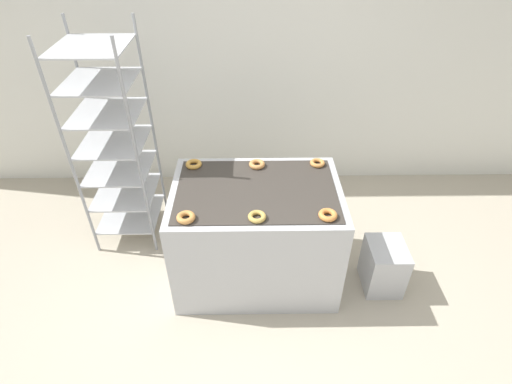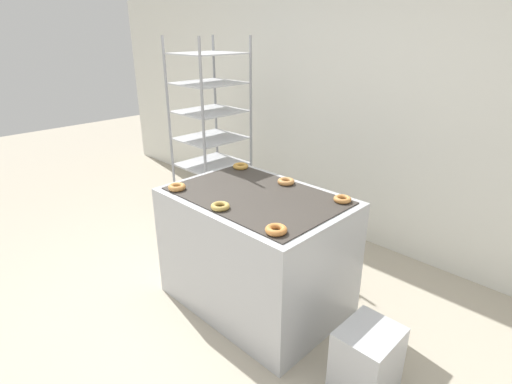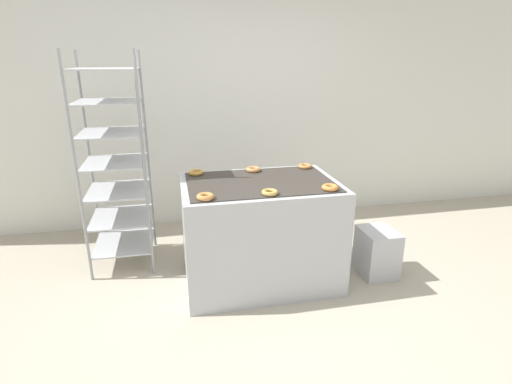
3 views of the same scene
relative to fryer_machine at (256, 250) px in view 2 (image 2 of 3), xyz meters
name	(u,v)px [view 2 (image 2 of 3)]	position (x,y,z in m)	size (l,w,h in m)	color
ground_plane	(183,346)	(0.00, -0.68, -0.44)	(14.00, 14.00, 0.00)	#B2A893
wall_back	(372,94)	(0.00, 1.44, 0.96)	(8.00, 0.05, 2.80)	silver
fryer_machine	(256,250)	(0.00, 0.00, 0.00)	(1.25, 0.87, 0.87)	#B7BABF
baking_rack_cart	(211,138)	(-1.16, 0.56, 0.52)	(0.54, 0.59, 1.87)	gray
glaze_bin	(367,360)	(1.01, -0.14, -0.23)	(0.29, 0.34, 0.41)	#B7BABF
donut_near_left	(177,187)	(-0.46, -0.32, 0.46)	(0.12, 0.12, 0.04)	#C28342
donut_near_center	(220,206)	(0.00, -0.32, 0.45)	(0.12, 0.12, 0.03)	tan
donut_near_right	(276,230)	(0.47, -0.31, 0.46)	(0.12, 0.12, 0.04)	#D3823D
donut_far_left	(241,166)	(-0.48, 0.31, 0.45)	(0.13, 0.13, 0.03)	gold
donut_far_center	(286,181)	(0.01, 0.30, 0.45)	(0.12, 0.12, 0.04)	#C68649
donut_far_right	(342,199)	(0.48, 0.32, 0.45)	(0.12, 0.12, 0.03)	#C88241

